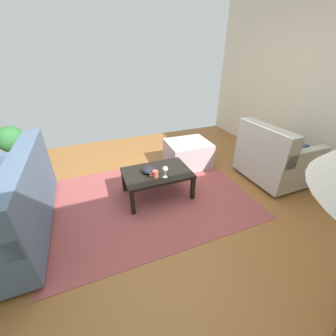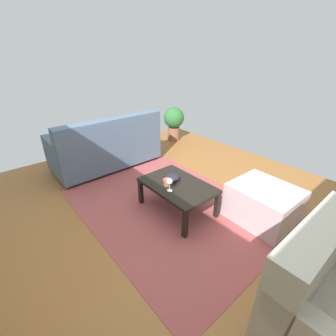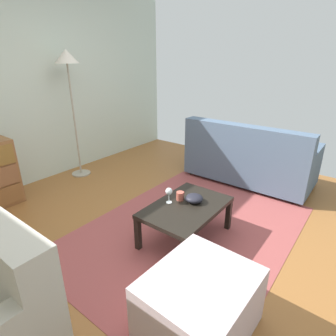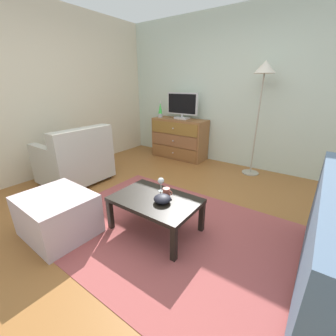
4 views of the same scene
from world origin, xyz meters
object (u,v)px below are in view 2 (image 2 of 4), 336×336
coffee_table (177,187)px  bowl_decorative (173,177)px  mug (167,182)px  ottoman (263,204)px  couch_large (107,147)px  potted_plant (174,121)px  wine_glass (170,182)px

coffee_table → bowl_decorative: (0.11, -0.02, 0.08)m
mug → ottoman: size_ratio=0.16×
coffee_table → bowl_decorative: bearing=-10.3°
mug → bowl_decorative: mug is taller
couch_large → potted_plant: size_ratio=2.39×
mug → potted_plant: potted_plant is taller
ottoman → potted_plant: 2.93m
mug → potted_plant: 2.60m
couch_large → bowl_decorative: bearing=-176.9°
wine_glass → mug: wine_glass is taller
mug → bowl_decorative: size_ratio=0.66×
bowl_decorative → potted_plant: 2.47m
coffee_table → potted_plant: potted_plant is taller
wine_glass → bowl_decorative: (0.16, -0.19, -0.08)m
coffee_table → couch_large: bearing=2.2°
wine_glass → bowl_decorative: 0.26m
coffee_table → couch_large: 1.69m
couch_large → ottoman: (-2.46, -0.69, -0.12)m
ottoman → coffee_table: bearing=39.1°
coffee_table → bowl_decorative: bowl_decorative is taller
potted_plant → wine_glass: bearing=137.5°
couch_large → potted_plant: bearing=-81.3°
mug → ottoman: (-0.84, -0.74, -0.20)m
coffee_table → potted_plant: bearing=-40.5°
bowl_decorative → couch_large: size_ratio=0.10×
mug → bowl_decorative: (0.05, -0.13, -0.00)m
coffee_table → wine_glass: size_ratio=5.60×
ottoman → couch_large: bearing=15.8°
coffee_table → ottoman: bearing=-140.9°
wine_glass → bowl_decorative: bearing=-49.8°
coffee_table → couch_large: couch_large is taller
bowl_decorative → couch_large: 1.58m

